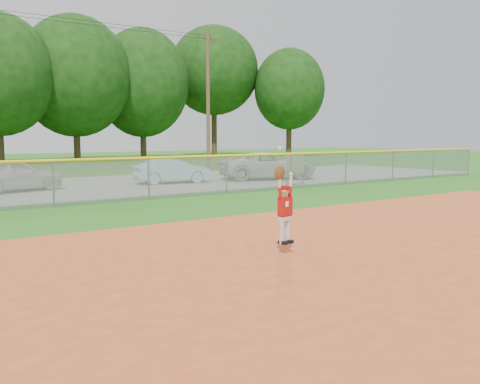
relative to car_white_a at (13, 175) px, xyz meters
name	(u,v)px	position (x,y,z in m)	size (l,w,h in m)	color
ground	(364,249)	(3.36, -15.50, -0.69)	(120.00, 120.00, 0.00)	#226016
parking_strip	(90,186)	(3.36, 0.50, -0.68)	(44.00, 10.00, 0.03)	gray
car_white_a	(13,175)	(0.00, 0.00, 0.00)	(1.57, 3.90, 1.33)	silver
car_blue	(172,171)	(7.05, -0.38, -0.08)	(1.24, 3.56, 1.17)	#96C7E0
car_white_b	(268,166)	(12.13, -1.24, 0.03)	(2.30, 4.99, 1.39)	silver
sponsor_sign	(295,164)	(10.92, -4.73, 0.32)	(1.62, 0.67, 1.53)	gray
outfield_fence	(149,175)	(3.36, -5.50, 0.19)	(40.06, 0.10, 1.55)	gray
power_lines	(67,91)	(4.36, 6.50, 3.98)	(19.40, 0.24, 9.00)	#4C3823
tree_line	(0,67)	(4.32, 22.41, 6.84)	(62.37, 13.00, 14.43)	#422D1C
ballplayer	(284,205)	(1.65, -14.99, 0.29)	(0.51, 0.24, 1.89)	silver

